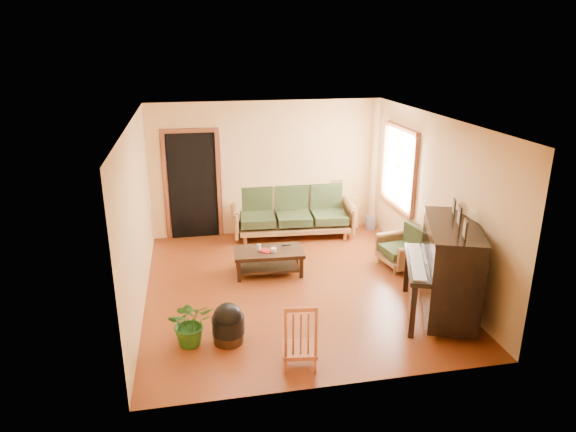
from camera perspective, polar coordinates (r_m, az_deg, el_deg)
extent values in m
plane|color=#5C220C|center=(8.14, 0.56, -7.77)|extent=(5.00, 5.00, 0.00)
cube|color=black|center=(9.96, -10.54, 3.27)|extent=(1.08, 0.16, 2.05)
cube|color=white|center=(9.44, 12.27, 5.28)|extent=(0.12, 1.36, 1.46)
cube|color=brown|center=(10.01, 0.59, 0.54)|extent=(2.40, 1.14, 1.00)
cube|color=black|center=(8.48, -2.16, -5.11)|extent=(1.16, 0.67, 0.41)
cube|color=brown|center=(8.88, 12.47, -3.23)|extent=(0.83, 0.86, 0.75)
cube|color=black|center=(7.37, 17.46, -5.86)|extent=(1.38, 1.75, 1.36)
cylinder|color=black|center=(6.72, -6.65, -12.20)|extent=(0.53, 0.53, 0.40)
cube|color=brown|center=(6.13, 1.28, -12.90)|extent=(0.45, 0.48, 0.86)
cube|color=gold|center=(10.52, 6.53, 0.37)|extent=(0.51, 0.23, 0.66)
cylinder|color=#334599|center=(10.60, 9.16, -0.77)|extent=(0.27, 0.27, 0.26)
imported|color=#225618|center=(6.68, -10.77, -11.57)|extent=(0.59, 0.52, 0.62)
imported|color=maroon|center=(8.30, -2.80, -4.07)|extent=(0.26, 0.26, 0.02)
cylinder|color=silver|center=(8.37, -3.24, -3.53)|extent=(0.08, 0.08, 0.11)
cylinder|color=silver|center=(8.33, -1.62, -3.79)|extent=(0.10, 0.10, 0.06)
cube|color=black|center=(8.59, -0.21, -3.25)|extent=(0.15, 0.06, 0.01)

